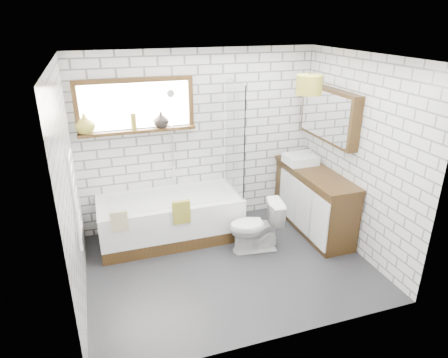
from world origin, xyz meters
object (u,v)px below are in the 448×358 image
object	(u,v)px
basin	(300,159)
pendant	(309,85)
vanity	(313,200)
bathtub	(170,218)
toilet	(256,226)

from	to	relation	value
basin	pendant	world-z (taller)	pendant
vanity	basin	xyz separation A→B (m)	(-0.06, 0.35, 0.51)
bathtub	pendant	xyz separation A→B (m)	(1.72, -0.47, 1.79)
toilet	bathtub	bearing A→B (deg)	-115.79
vanity	bathtub	bearing A→B (deg)	169.44
vanity	basin	world-z (taller)	basin
bathtub	pendant	size ratio (longest dim) A/B	5.94
vanity	basin	distance (m)	0.62
vanity	pendant	size ratio (longest dim) A/B	4.89
toilet	pendant	world-z (taller)	pendant
vanity	pendant	xyz separation A→B (m)	(-0.28, -0.10, 1.65)
toilet	pendant	xyz separation A→B (m)	(0.73, 0.18, 1.75)
bathtub	toilet	bearing A→B (deg)	-33.26
basin	toilet	size ratio (longest dim) A/B	0.62
bathtub	toilet	world-z (taller)	toilet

